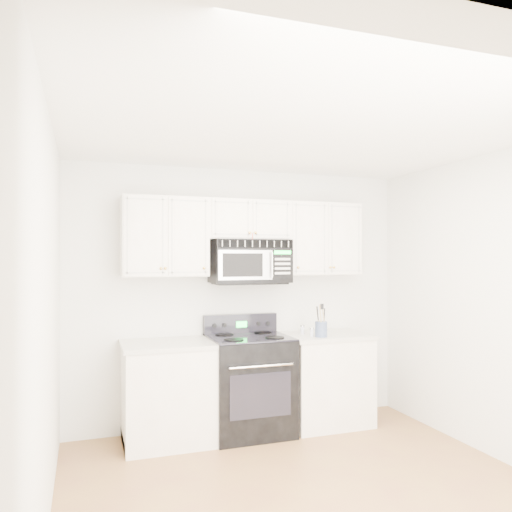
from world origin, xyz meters
name	(u,v)px	position (x,y,z in m)	size (l,w,h in m)	color
room	(317,314)	(0.00, 0.00, 1.30)	(3.51, 3.51, 2.61)	olive
base_cabinet_left	(169,396)	(-0.80, 1.44, 0.43)	(0.86, 0.65, 0.92)	white
base_cabinet_right	(325,382)	(0.80, 1.44, 0.43)	(0.86, 0.65, 0.92)	white
range	(249,383)	(-0.03, 1.43, 0.48)	(0.77, 0.70, 1.12)	black
upper_cabinets	(247,234)	(0.00, 1.58, 1.93)	(2.44, 0.37, 0.75)	white
microwave	(250,261)	(0.02, 1.55, 1.66)	(0.77, 0.44, 0.43)	black
utensil_crock	(321,329)	(0.66, 1.25, 1.00)	(0.12, 0.12, 0.32)	#445778
shaker_salt	(302,330)	(0.56, 1.46, 0.97)	(0.04, 0.04, 0.09)	silver
shaker_pepper	(312,332)	(0.58, 1.30, 0.97)	(0.04, 0.04, 0.09)	silver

